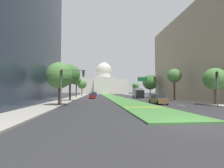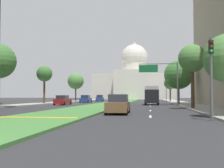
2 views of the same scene
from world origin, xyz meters
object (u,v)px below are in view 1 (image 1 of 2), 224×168
(street_tree_left_near, at_px, (59,75))
(sedan_midblock, at_px, (92,96))
(street_tree_right_far, at_px, (150,82))
(traffic_light_near_right, at_px, (217,84))
(street_tree_right_mid, at_px, (174,76))
(street_tree_left_far, at_px, (76,81))
(street_tree_right_distant, at_px, (136,86))
(sedan_distant, at_px, (94,95))
(capitol_building, at_px, (104,83))
(traffic_light_far_right, at_px, (135,89))
(traffic_light_near_left, at_px, (68,80))
(street_tree_right_near, at_px, (215,79))
(sedan_lead_stopped, at_px, (158,100))
(sedan_far_horizon, at_px, (95,94))
(box_truck_delivery, at_px, (138,93))
(street_tree_left_distant, at_px, (82,84))
(street_tree_left_mid, at_px, (70,75))
(overhead_guide_sign, at_px, (149,83))

(street_tree_left_near, relative_size, sedan_midblock, 1.48)
(sedan_midblock, bearing_deg, street_tree_right_far, 15.43)
(sedan_midblock, bearing_deg, street_tree_left_near, -100.77)
(traffic_light_near_right, distance_m, street_tree_right_mid, 15.34)
(street_tree_left_near, relative_size, street_tree_left_far, 0.93)
(street_tree_right_distant, height_order, sedan_distant, street_tree_right_distant)
(capitol_building, distance_m, traffic_light_near_right, 108.53)
(traffic_light_near_right, bearing_deg, traffic_light_far_right, 90.00)
(capitol_building, bearing_deg, traffic_light_near_left, -95.35)
(street_tree_right_near, xyz_separation_m, sedan_lead_stopped, (-8.22, 3.25, -3.43))
(sedan_far_horizon, relative_size, box_truck_delivery, 0.73)
(capitol_building, relative_size, sedan_far_horizon, 7.57)
(sedan_distant, bearing_deg, street_tree_left_far, -118.06)
(traffic_light_near_right, xyz_separation_m, street_tree_left_near, (-22.87, 3.88, 1.36))
(capitol_building, relative_size, street_tree_left_distant, 4.63)
(street_tree_left_distant, height_order, box_truck_delivery, street_tree_left_distant)
(street_tree_right_mid, bearing_deg, street_tree_left_far, 144.43)
(street_tree_right_near, distance_m, sedan_far_horizon, 60.31)
(capitol_building, xyz_separation_m, street_tree_left_mid, (-12.13, -92.36, -2.35))
(overhead_guide_sign, height_order, sedan_midblock, overhead_guide_sign)
(overhead_guide_sign, distance_m, street_tree_right_distant, 29.70)
(street_tree_left_mid, relative_size, street_tree_right_far, 1.04)
(traffic_light_near_left, xyz_separation_m, street_tree_left_distant, (-2.75, 55.42, 1.67))
(street_tree_right_near, bearing_deg, sedan_lead_stopped, 158.44)
(sedan_lead_stopped, bearing_deg, capitol_building, 92.49)
(street_tree_left_mid, xyz_separation_m, street_tree_left_far, (-0.62, 17.28, -0.31))
(traffic_light_far_right, bearing_deg, sedan_far_horizon, 151.74)
(traffic_light_near_left, distance_m, street_tree_right_near, 22.87)
(traffic_light_far_right, bearing_deg, street_tree_right_near, -87.92)
(street_tree_left_near, relative_size, street_tree_right_mid, 0.89)
(traffic_light_near_right, height_order, overhead_guide_sign, overhead_guide_sign)
(street_tree_right_near, height_order, street_tree_right_far, street_tree_right_far)
(sedan_distant, bearing_deg, traffic_light_far_right, 20.63)
(traffic_light_near_right, xyz_separation_m, street_tree_right_near, (1.72, 2.73, 0.90))
(street_tree_left_near, xyz_separation_m, street_tree_left_mid, (-0.18, 11.63, 1.29))
(traffic_light_near_left, distance_m, sedan_lead_stopped, 15.91)
(street_tree_right_near, bearing_deg, traffic_light_near_right, -122.24)
(overhead_guide_sign, height_order, street_tree_left_distant, street_tree_left_distant)
(street_tree_left_mid, bearing_deg, traffic_light_near_right, -33.93)
(sedan_lead_stopped, bearing_deg, box_truck_delivery, 83.24)
(street_tree_right_mid, height_order, street_tree_right_distant, street_tree_right_mid)
(overhead_guide_sign, relative_size, box_truck_delivery, 1.02)
(capitol_building, distance_m, street_tree_right_mid, 93.57)
(street_tree_right_near, height_order, sedan_distant, street_tree_right_near)
(capitol_building, relative_size, street_tree_right_distant, 5.67)
(capitol_building, xyz_separation_m, street_tree_right_mid, (11.98, -92.76, -2.52))
(box_truck_delivery, bearing_deg, traffic_light_near_right, -83.50)
(street_tree_left_near, relative_size, sedan_lead_stopped, 1.45)
(overhead_guide_sign, bearing_deg, street_tree_right_distant, 83.93)
(street_tree_right_distant, xyz_separation_m, sedan_distant, (-19.25, -10.25, -3.86))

